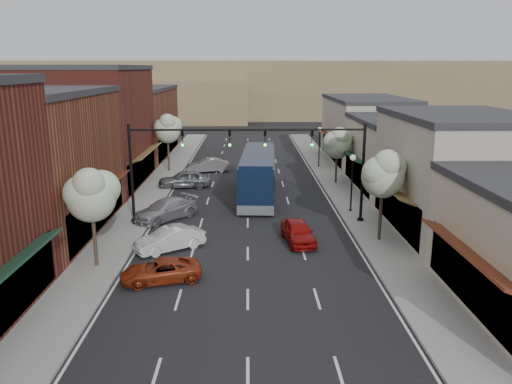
{
  "coord_description": "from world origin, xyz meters",
  "views": [
    {
      "loc": [
        0.04,
        -25.73,
        10.69
      ],
      "look_at": [
        0.59,
        8.2,
        2.2
      ],
      "focal_mm": 35.0,
      "sensor_mm": 36.0,
      "label": 1
    }
  ],
  "objects_px": {
    "lamp_post_far": "(319,140)",
    "parked_car_d": "(185,179)",
    "tree_left_near": "(91,193)",
    "coach_bus": "(258,174)",
    "parked_car_b": "(170,239)",
    "signal_mast_right": "(329,158)",
    "tree_left_far": "(168,128)",
    "tree_right_far": "(338,142)",
    "signal_mast_left": "(165,159)",
    "parked_car_e": "(208,165)",
    "red_hatchback": "(298,232)",
    "lamp_post_near": "(352,174)",
    "parked_car_c": "(165,210)",
    "tree_right_near": "(384,173)",
    "parked_car_a": "(161,271)"
  },
  "relations": [
    {
      "from": "lamp_post_near",
      "to": "parked_car_a",
      "type": "xyz_separation_m",
      "value": [
        -12.27,
        -12.35,
        -2.44
      ]
    },
    {
      "from": "signal_mast_right",
      "to": "tree_left_far",
      "type": "bearing_deg",
      "value": 127.71
    },
    {
      "from": "tree_right_near",
      "to": "tree_right_far",
      "type": "bearing_deg",
      "value": 90.0
    },
    {
      "from": "lamp_post_near",
      "to": "tree_right_far",
      "type": "bearing_deg",
      "value": 86.69
    },
    {
      "from": "tree_left_near",
      "to": "red_hatchback",
      "type": "height_order",
      "value": "tree_left_near"
    },
    {
      "from": "tree_right_near",
      "to": "red_hatchback",
      "type": "distance_m",
      "value": 6.4
    },
    {
      "from": "parked_car_e",
      "to": "red_hatchback",
      "type": "bearing_deg",
      "value": 4.67
    },
    {
      "from": "tree_right_near",
      "to": "signal_mast_left",
      "type": "bearing_deg",
      "value": 163.81
    },
    {
      "from": "lamp_post_near",
      "to": "parked_car_d",
      "type": "xyz_separation_m",
      "value": [
        -13.56,
        8.28,
        -2.2
      ]
    },
    {
      "from": "tree_left_near",
      "to": "lamp_post_far",
      "type": "xyz_separation_m",
      "value": [
        16.05,
        28.06,
        -1.22
      ]
    },
    {
      "from": "tree_left_far",
      "to": "lamp_post_far",
      "type": "relative_size",
      "value": 1.38
    },
    {
      "from": "coach_bus",
      "to": "signal_mast_left",
      "type": "bearing_deg",
      "value": -128.61
    },
    {
      "from": "tree_left_near",
      "to": "parked_car_d",
      "type": "relative_size",
      "value": 1.21
    },
    {
      "from": "signal_mast_left",
      "to": "parked_car_e",
      "type": "relative_size",
      "value": 1.86
    },
    {
      "from": "parked_car_b",
      "to": "tree_right_near",
      "type": "bearing_deg",
      "value": 61.62
    },
    {
      "from": "lamp_post_near",
      "to": "red_hatchback",
      "type": "bearing_deg",
      "value": -125.02
    },
    {
      "from": "signal_mast_left",
      "to": "tree_left_near",
      "type": "xyz_separation_m",
      "value": [
        -2.63,
        -8.05,
        -0.4
      ]
    },
    {
      "from": "tree_left_near",
      "to": "parked_car_a",
      "type": "xyz_separation_m",
      "value": [
        3.78,
        -1.79,
        -3.65
      ]
    },
    {
      "from": "tree_left_near",
      "to": "coach_bus",
      "type": "bearing_deg",
      "value": 59.32
    },
    {
      "from": "signal_mast_right",
      "to": "parked_car_e",
      "type": "relative_size",
      "value": 1.86
    },
    {
      "from": "tree_right_far",
      "to": "coach_bus",
      "type": "bearing_deg",
      "value": -148.31
    },
    {
      "from": "signal_mast_right",
      "to": "signal_mast_left",
      "type": "height_order",
      "value": "same"
    },
    {
      "from": "lamp_post_far",
      "to": "parked_car_b",
      "type": "height_order",
      "value": "lamp_post_far"
    },
    {
      "from": "tree_left_far",
      "to": "tree_right_near",
      "type": "bearing_deg",
      "value": -52.96
    },
    {
      "from": "tree_left_far",
      "to": "parked_car_d",
      "type": "distance_m",
      "value": 8.49
    },
    {
      "from": "lamp_post_near",
      "to": "coach_bus",
      "type": "distance_m",
      "value": 8.51
    },
    {
      "from": "lamp_post_far",
      "to": "red_hatchback",
      "type": "xyz_separation_m",
      "value": [
        -4.65,
        -24.13,
        -2.3
      ]
    },
    {
      "from": "signal_mast_left",
      "to": "tree_left_far",
      "type": "bearing_deg",
      "value": 98.35
    },
    {
      "from": "red_hatchback",
      "to": "parked_car_b",
      "type": "xyz_separation_m",
      "value": [
        -7.84,
        -1.21,
        -0.01
      ]
    },
    {
      "from": "parked_car_b",
      "to": "parked_car_e",
      "type": "xyz_separation_m",
      "value": [
        0.49,
        23.03,
        0.04
      ]
    },
    {
      "from": "lamp_post_far",
      "to": "parked_car_d",
      "type": "relative_size",
      "value": 0.94
    },
    {
      "from": "signal_mast_right",
      "to": "signal_mast_left",
      "type": "xyz_separation_m",
      "value": [
        -11.24,
        0.0,
        0.0
      ]
    },
    {
      "from": "parked_car_a",
      "to": "parked_car_c",
      "type": "xyz_separation_m",
      "value": [
        -1.46,
        10.75,
        0.17
      ]
    },
    {
      "from": "signal_mast_right",
      "to": "parked_car_b",
      "type": "xyz_separation_m",
      "value": [
        -10.31,
        -5.34,
        -3.93
      ]
    },
    {
      "from": "signal_mast_left",
      "to": "red_hatchback",
      "type": "distance_m",
      "value": 10.46
    },
    {
      "from": "tree_right_near",
      "to": "coach_bus",
      "type": "relative_size",
      "value": 0.47
    },
    {
      "from": "tree_right_near",
      "to": "lamp_post_near",
      "type": "relative_size",
      "value": 1.34
    },
    {
      "from": "lamp_post_near",
      "to": "parked_car_e",
      "type": "distance_m",
      "value": 19.49
    },
    {
      "from": "lamp_post_far",
      "to": "red_hatchback",
      "type": "bearing_deg",
      "value": -100.9
    },
    {
      "from": "signal_mast_left",
      "to": "parked_car_e",
      "type": "distance_m",
      "value": 18.16
    },
    {
      "from": "red_hatchback",
      "to": "parked_car_d",
      "type": "relative_size",
      "value": 0.88
    },
    {
      "from": "tree_right_far",
      "to": "lamp_post_far",
      "type": "bearing_deg",
      "value": 93.88
    },
    {
      "from": "lamp_post_far",
      "to": "parked_car_c",
      "type": "relative_size",
      "value": 0.87
    },
    {
      "from": "signal_mast_left",
      "to": "lamp_post_near",
      "type": "xyz_separation_m",
      "value": [
        13.42,
        2.5,
        -1.62
      ]
    },
    {
      "from": "signal_mast_right",
      "to": "parked_car_e",
      "type": "distance_m",
      "value": 20.6
    },
    {
      "from": "coach_bus",
      "to": "parked_car_c",
      "type": "distance_m",
      "value": 9.45
    },
    {
      "from": "tree_left_far",
      "to": "lamp_post_near",
      "type": "height_order",
      "value": "tree_left_far"
    },
    {
      "from": "tree_left_far",
      "to": "signal_mast_left",
      "type": "bearing_deg",
      "value": -81.65
    },
    {
      "from": "lamp_post_near",
      "to": "red_hatchback",
      "type": "relative_size",
      "value": 1.07
    },
    {
      "from": "red_hatchback",
      "to": "parked_car_b",
      "type": "distance_m",
      "value": 7.93
    }
  ]
}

